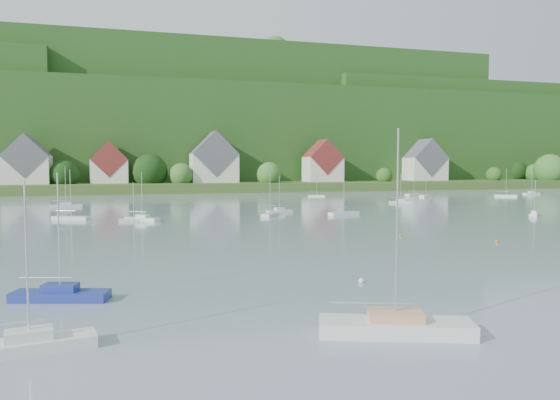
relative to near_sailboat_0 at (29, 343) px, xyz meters
name	(u,v)px	position (x,y,z in m)	size (l,w,h in m)	color
far_shore_strip	(196,185)	(28.22, 170.49, 1.06)	(600.00, 60.00, 3.00)	#32511E
forested_ridge	(179,137)	(28.61, 239.06, 22.45)	(620.00, 181.22, 69.89)	#1B3C13
village_building_0	(27,164)	(-26.78, 157.49, 9.07)	(14.00, 10.40, 16.00)	beige
village_building_1	(110,166)	(-1.78, 159.49, 8.31)	(12.00, 9.36, 14.00)	beige
village_building_2	(214,162)	(33.22, 158.49, 9.83)	(16.00, 11.44, 18.00)	beige
village_building_3	(323,164)	(73.22, 156.49, 8.99)	(13.00, 10.40, 15.50)	beige
village_building_4	(425,164)	(118.22, 160.49, 9.15)	(15.00, 10.40, 16.50)	beige
near_sailboat_0	(29,343)	(0.00, 0.00, 0.00)	(6.26, 2.70, 8.18)	silver
near_sailboat_1	(60,294)	(0.21, 10.06, 0.01)	(6.51, 3.39, 8.46)	navy
near_sailboat_2	(395,326)	(18.10, -2.51, 0.08)	(8.32, 4.83, 10.85)	silver
mooring_buoy_1	(361,283)	(21.65, 9.55, -0.44)	(0.45, 0.45, 0.45)	silver
mooring_buoy_2	(497,242)	(45.68, 24.66, -0.44)	(0.40, 0.40, 0.40)	#E26800
mooring_buoy_3	(400,236)	(37.46, 32.39, -0.44)	(0.38, 0.38, 0.38)	#E26800
far_sailboat_cluster	(252,204)	(31.02, 88.39, -0.07)	(199.89, 72.57, 8.71)	silver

